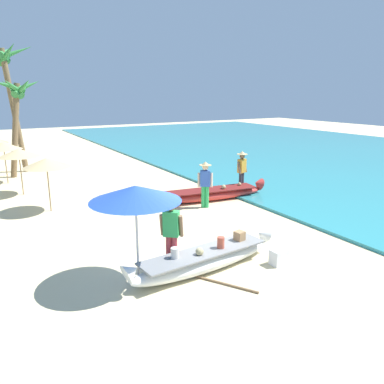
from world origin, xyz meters
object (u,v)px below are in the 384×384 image
Objects in this scene: boat_white_foreground at (205,259)px; person_vendor_hatted at (205,181)px; palm_tree_tall_inland at (7,71)px; person_vendor_assistant at (242,169)px; paddle at (212,280)px; boat_red_midground at (210,194)px; palm_tree_leaning_seaward at (17,98)px; patio_umbrella_large at (135,194)px; cooler_box at (279,257)px; person_tourist_customer at (171,232)px.

person_vendor_hatted is (2.72, 4.31, 0.71)m from boat_white_foreground.
person_vendor_assistant is at bearing -51.23° from palm_tree_tall_inland.
person_vendor_hatted is at bearing 57.71° from boat_white_foreground.
person_vendor_assistant is 1.11× the size of paddle.
boat_white_foreground is 2.47× the size of person_vendor_hatted.
palm_tree_tall_inland is 16.25m from paddle.
palm_tree_leaning_seaward is (-5.69, 8.44, 3.61)m from boat_red_midground.
palm_tree_tall_inland is 1.78m from palm_tree_leaning_seaward.
patio_umbrella_large is at bearing -86.50° from palm_tree_tall_inland.
patio_umbrella_large is 2.59m from paddle.
cooler_box is (-1.68, -5.69, -0.05)m from boat_red_midground.
patio_umbrella_large reaches higher than person_vendor_hatted.
palm_tree_tall_inland is at bearing 128.77° from person_vendor_assistant.
boat_red_midground is at bearing -58.65° from palm_tree_tall_inland.
person_tourist_customer is 0.35× the size of palm_tree_leaning_seaward.
person_tourist_customer reaches higher than boat_white_foreground.
boat_white_foreground reaches higher than boat_red_midground.
palm_tree_tall_inland is at bearing 98.99° from palm_tree_leaning_seaward.
patio_umbrella_large is at bearing -143.16° from person_vendor_assistant.
person_vendor_assistant reaches higher than paddle.
person_vendor_hatted is 0.96× the size of person_vendor_assistant.
boat_white_foreground is 1.03m from person_tourist_customer.
person_vendor_hatted reaches higher than cooler_box.
cooler_box is (-3.37, -5.91, -0.84)m from person_vendor_assistant.
palm_tree_leaning_seaward is at bearing 131.97° from person_vendor_assistant.
boat_white_foreground is at bearing 74.17° from paddle.
palm_tree_tall_inland is at bearing 116.53° from person_vendor_hatted.
paddle is at bearing -120.61° from person_vendor_hatted.
patio_umbrella_large is 13.37m from palm_tree_leaning_seaward.
person_vendor_assistant is at bearing 39.93° from person_tourist_customer.
cooler_box is (4.21, -15.35, -4.94)m from palm_tree_tall_inland.
person_vendor_hatted reaches higher than boat_red_midground.
boat_white_foreground is 5.14m from person_vendor_hatted.
boat_red_midground is 5.93m from cooler_box.
person_vendor_assistant is at bearing -48.03° from palm_tree_leaning_seaward.
patio_umbrella_large reaches higher than boat_white_foreground.
palm_tree_tall_inland is at bearing 93.50° from patio_umbrella_large.
person_vendor_hatted is at bearing 59.39° from paddle.
palm_tree_leaning_seaward is (-7.38, 8.21, 2.82)m from person_vendor_assistant.
boat_red_midground is at bearing 43.74° from patio_umbrella_large.
palm_tree_tall_inland is at bearing 99.52° from boat_white_foreground.
palm_tree_leaning_seaward is at bearing 97.10° from person_tourist_customer.
boat_white_foreground is 0.87× the size of palm_tree_leaning_seaward.
person_vendor_hatted is 12.33m from palm_tree_tall_inland.
person_vendor_hatted is 10.82m from palm_tree_leaning_seaward.
boat_red_midground is at bearing 70.87° from cooler_box.
person_vendor_assistant is (5.76, 4.82, 0.08)m from person_tourist_customer.
person_vendor_assistant is at bearing 45.81° from boat_white_foreground.
boat_white_foreground reaches higher than paddle.
person_vendor_hatted is 0.35× the size of palm_tree_leaning_seaward.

